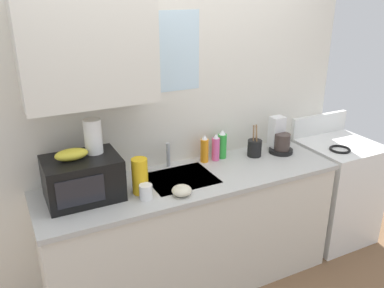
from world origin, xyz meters
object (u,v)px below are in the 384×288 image
banana_bunch (71,154)px  mug_white (146,192)px  dish_soap_bottle_orange (204,149)px  paper_towel_roll (93,136)px  utensil_crock (255,148)px  dish_soap_bottle_green (222,145)px  cereal_canister (140,176)px  microwave (83,178)px  coffee_maker (279,139)px  small_bowl (182,190)px  dish_soap_bottle_pink (216,148)px  stove_range (334,190)px

banana_bunch → mug_white: banana_bunch is taller
banana_bunch → dish_soap_bottle_orange: banana_bunch is taller
paper_towel_roll → utensil_crock: (1.25, 0.02, -0.31)m
mug_white → paper_towel_roll: bearing=135.4°
banana_bunch → paper_towel_roll: paper_towel_roll is taller
dish_soap_bottle_green → cereal_canister: (-0.76, -0.25, 0.01)m
banana_bunch → dish_soap_bottle_green: 1.18m
microwave → coffee_maker: bearing=2.2°
mug_white → small_bowl: 0.23m
coffee_maker → dish_soap_bottle_green: size_ratio=1.23×
utensil_crock → microwave: bearing=-177.0°
coffee_maker → dish_soap_bottle_green: bearing=168.7°
banana_bunch → utensil_crock: 1.42m
coffee_maker → small_bowl: bearing=-163.1°
dish_soap_bottle_pink → dish_soap_bottle_green: bearing=11.8°
stove_range → coffee_maker: coffee_maker is taller
banana_bunch → cereal_canister: (0.39, -0.10, -0.19)m
dish_soap_bottle_orange → banana_bunch: bearing=-171.5°
microwave → paper_towel_roll: (0.10, 0.05, 0.24)m
dish_soap_bottle_green → mug_white: 0.83m
dish_soap_bottle_orange → small_bowl: 0.56m
cereal_canister → paper_towel_roll: bearing=148.0°
dish_soap_bottle_green → mug_white: dish_soap_bottle_green is taller
dish_soap_bottle_orange → cereal_canister: bearing=-157.6°
dish_soap_bottle_orange → microwave: bearing=-170.9°
mug_white → small_bowl: size_ratio=0.73×
small_bowl → cereal_canister: bearing=146.2°
banana_bunch → utensil_crock: banana_bunch is taller
microwave → dish_soap_bottle_pink: (1.04, 0.14, -0.04)m
cereal_canister → small_bowl: size_ratio=1.82×
microwave → small_bowl: microwave is taller
dish_soap_bottle_orange → dish_soap_bottle_pink: size_ratio=1.02×
microwave → utensil_crock: bearing=3.0°
dish_soap_bottle_orange → utensil_crock: utensil_crock is taller
banana_bunch → stove_range: bearing=-1.2°
cereal_canister → mug_white: size_ratio=2.49×
dish_soap_bottle_pink → utensil_crock: size_ratio=0.80×
cereal_canister → mug_white: cereal_canister is taller
dish_soap_bottle_orange → paper_towel_roll: bearing=-173.3°
paper_towel_roll → mug_white: size_ratio=2.32×
utensil_crock → mug_white: bearing=-165.5°
banana_bunch → coffee_maker: (1.63, 0.06, -0.20)m
banana_bunch → paper_towel_roll: size_ratio=0.91×
dish_soap_bottle_pink → mug_white: bearing=-154.5°
small_bowl → banana_bunch: bearing=157.8°
stove_range → banana_bunch: 2.33m
banana_bunch → small_bowl: size_ratio=1.54×
dish_soap_bottle_orange → mug_white: 0.69m
stove_range → dish_soap_bottle_orange: 1.34m
mug_white → banana_bunch: bearing=154.2°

